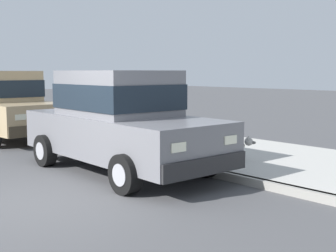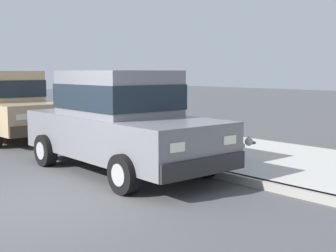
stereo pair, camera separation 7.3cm
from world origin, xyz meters
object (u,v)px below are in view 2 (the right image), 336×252
at_px(car_grey_sedan, 120,120).
at_px(fire_hydrant, 122,130).
at_px(car_tan_sedan, 4,104).
at_px(dog_grey, 238,145).

bearing_deg(car_grey_sedan, fire_hydrant, 53.83).
relative_size(car_grey_sedan, car_tan_sedan, 0.99).
distance_m(car_grey_sedan, car_tan_sedan, 5.74).
relative_size(dog_grey, fire_hydrant, 0.90).
height_order(car_tan_sedan, fire_hydrant, car_tan_sedan).
distance_m(dog_grey, fire_hydrant, 3.21).
xyz_separation_m(car_tan_sedan, dog_grey, (2.04, -6.93, -0.55)).
height_order(car_grey_sedan, fire_hydrant, car_grey_sedan).
height_order(car_grey_sedan, car_tan_sedan, same).
bearing_deg(dog_grey, fire_hydrant, 100.82).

